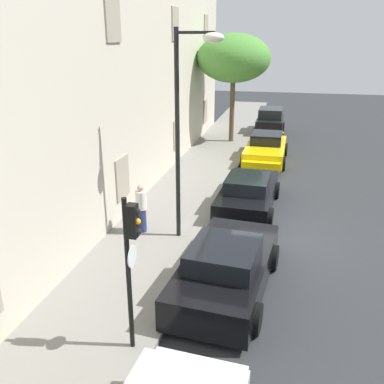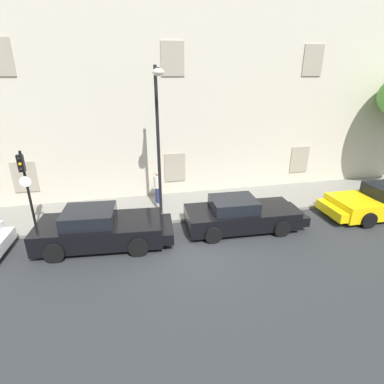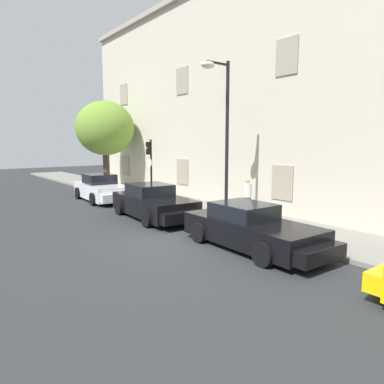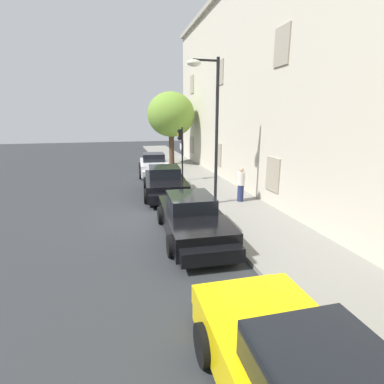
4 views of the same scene
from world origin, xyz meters
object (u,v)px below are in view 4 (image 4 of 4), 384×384
at_px(sportscar_yellow_flank, 165,184).
at_px(pedestrian_admiring, 241,184).
at_px(sportscar_white_middle, 193,221).
at_px(tree_near_kerb, 171,115).
at_px(sportscar_red_lead, 154,166).
at_px(traffic_light, 181,145).
at_px(street_lamp, 209,108).

xyz_separation_m(sportscar_yellow_flank, pedestrian_admiring, (2.42, 3.26, 0.32)).
xyz_separation_m(sportscar_white_middle, tree_near_kerb, (-15.53, 2.11, 3.66)).
bearing_deg(sportscar_white_middle, sportscar_red_lead, 179.61).
relative_size(sportscar_red_lead, sportscar_white_middle, 0.96).
height_order(sportscar_red_lead, traffic_light, traffic_light).
height_order(tree_near_kerb, street_lamp, street_lamp).
xyz_separation_m(tree_near_kerb, traffic_light, (6.89, -0.66, -1.85)).
xyz_separation_m(sportscar_white_middle, street_lamp, (-3.33, 1.54, 3.87)).
height_order(sportscar_white_middle, tree_near_kerb, tree_near_kerb).
distance_m(sportscar_white_middle, tree_near_kerb, 16.09).
relative_size(sportscar_yellow_flank, sportscar_white_middle, 1.03).
bearing_deg(sportscar_yellow_flank, tree_near_kerb, 167.55).
height_order(traffic_light, street_lamp, street_lamp).
bearing_deg(traffic_light, pedestrian_admiring, 18.29).
height_order(sportscar_red_lead, tree_near_kerb, tree_near_kerb).
xyz_separation_m(sportscar_red_lead, sportscar_yellow_flank, (5.88, -0.14, 0.01)).
distance_m(traffic_light, pedestrian_admiring, 5.79).
height_order(sportscar_white_middle, traffic_light, traffic_light).
distance_m(sportscar_yellow_flank, street_lamp, 4.79).
distance_m(sportscar_white_middle, traffic_light, 8.94).
bearing_deg(pedestrian_admiring, sportscar_yellow_flank, -126.61).
bearing_deg(street_lamp, sportscar_yellow_flank, -146.32).
bearing_deg(sportscar_white_middle, street_lamp, 155.20).
bearing_deg(street_lamp, tree_near_kerb, 177.35).
bearing_deg(sportscar_yellow_flank, traffic_light, 152.62).
xyz_separation_m(sportscar_yellow_flank, street_lamp, (2.40, 1.60, 3.83)).
height_order(sportscar_yellow_flank, tree_near_kerb, tree_near_kerb).
height_order(sportscar_red_lead, sportscar_yellow_flank, sportscar_red_lead).
xyz_separation_m(sportscar_white_middle, pedestrian_admiring, (-3.31, 3.20, 0.36)).
relative_size(tree_near_kerb, street_lamp, 0.94).
bearing_deg(sportscar_white_middle, pedestrian_admiring, 135.95).
distance_m(tree_near_kerb, pedestrian_admiring, 12.70).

